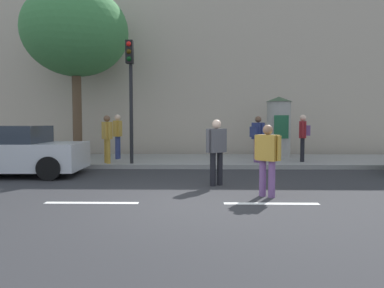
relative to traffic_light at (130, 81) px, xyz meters
The scene contains 14 objects.
ground_plane 6.30m from the traffic_light, 69.65° to the right, with size 80.00×80.00×0.00m, color #2B2B2D.
sidewalk_curb 3.86m from the traffic_light, 42.21° to the left, with size 36.00×4.00×0.15m, color gray.
lane_markings 6.30m from the traffic_light, 69.65° to the right, with size 25.80×0.16×0.01m.
building_backdrop 7.14m from the traffic_light, 73.97° to the left, with size 36.00×5.00×8.30m, color #B7A893.
traffic_light is the anchor object (origin of this frame).
poster_column 6.19m from the traffic_light, 24.21° to the left, with size 1.03×1.03×2.41m.
street_tree 3.97m from the traffic_light, 139.41° to the left, with size 4.07×4.07×6.66m.
pedestrian_in_light_jacket 6.23m from the traffic_light, 51.12° to the right, with size 0.49×0.46×1.49m.
pedestrian_near_pole 4.68m from the traffic_light, 50.42° to the right, with size 0.51×0.48×1.61m.
pedestrian_tallest 1.99m from the traffic_light, 167.99° to the left, with size 0.45×0.58×1.63m.
pedestrian_with_backpack 6.28m from the traffic_light, ahead, with size 0.47×0.59×1.66m.
pedestrian_in_red_top 2.55m from the traffic_light, 116.38° to the left, with size 0.27×0.58×1.69m.
pedestrian_in_dark_shirt 4.69m from the traffic_light, ahead, with size 0.51×0.53×1.60m.
parked_car_blue 4.26m from the traffic_light, 151.78° to the right, with size 4.16×2.15×1.44m.
Camera 1 is at (0.34, -6.77, 1.54)m, focal length 33.72 mm.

